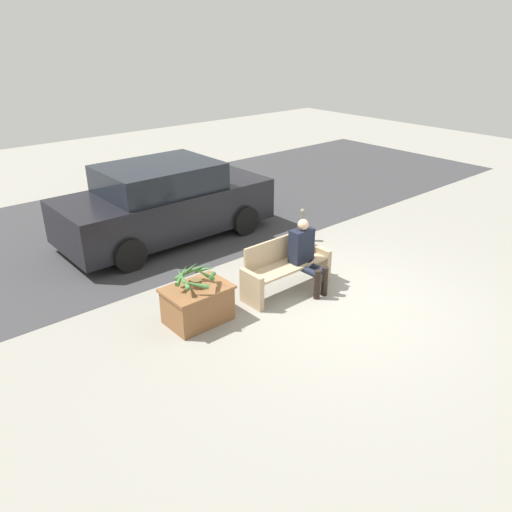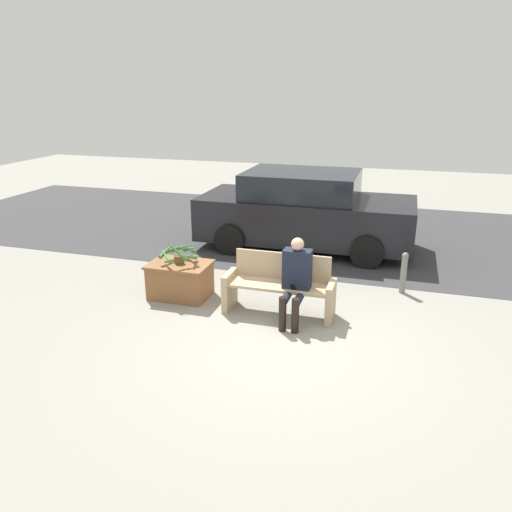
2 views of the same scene
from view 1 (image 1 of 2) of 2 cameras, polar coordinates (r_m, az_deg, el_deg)
name	(u,v)px [view 1 (image 1 of 2)]	position (r m, az deg, el deg)	size (l,w,h in m)	color
ground_plane	(333,302)	(8.03, 8.82, -5.23)	(30.00, 30.00, 0.00)	gray
road_surface	(161,216)	(11.77, -10.83, 4.55)	(20.00, 6.00, 0.01)	#38383A
bench	(285,267)	(8.13, 3.34, -1.23)	(1.60, 0.49, 0.87)	tan
person_seated	(306,253)	(8.08, 5.70, 0.37)	(0.39, 0.63, 1.20)	black
planter_box	(198,303)	(7.36, -6.69, -5.37)	(0.95, 0.67, 0.56)	brown
potted_plant	(195,276)	(7.16, -6.94, -2.26)	(0.66, 0.66, 0.44)	brown
parked_car	(165,203)	(10.23, -10.39, 6.02)	(4.27, 1.98, 1.56)	black
bollard_post	(302,224)	(10.11, 5.30, 3.67)	(0.11, 0.11, 0.68)	slate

